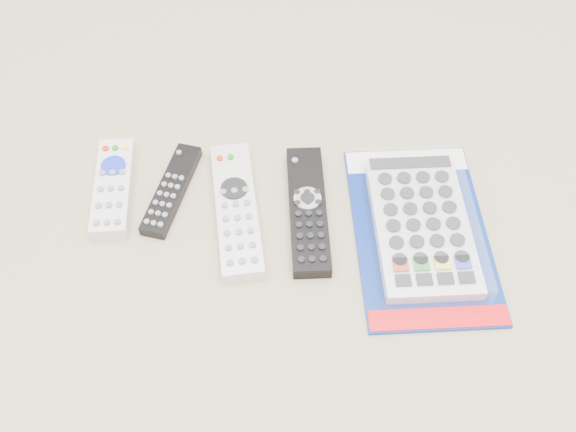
# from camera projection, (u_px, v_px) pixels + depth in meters

# --- Properties ---
(remote_small_grey) EXTENTS (0.07, 0.17, 0.03)m
(remote_small_grey) POSITION_uv_depth(u_px,v_px,m) (113.00, 187.00, 0.89)
(remote_small_grey) COLOR silver
(remote_small_grey) RESTS_ON ground
(remote_slim_black) EXTENTS (0.06, 0.16, 0.02)m
(remote_slim_black) POSITION_uv_depth(u_px,v_px,m) (171.00, 190.00, 0.89)
(remote_slim_black) COLOR black
(remote_slim_black) RESTS_ON ground
(remote_silver_dvd) EXTENTS (0.10, 0.23, 0.03)m
(remote_silver_dvd) POSITION_uv_depth(u_px,v_px,m) (236.00, 209.00, 0.87)
(remote_silver_dvd) COLOR silver
(remote_silver_dvd) RESTS_ON ground
(remote_large_black) EXTENTS (0.07, 0.21, 0.02)m
(remote_large_black) POSITION_uv_depth(u_px,v_px,m) (308.00, 210.00, 0.87)
(remote_large_black) COLOR black
(remote_large_black) RESTS_ON ground
(jumbo_remote_packaged) EXTENTS (0.21, 0.31, 0.04)m
(jumbo_remote_packaged) POSITION_uv_depth(u_px,v_px,m) (422.00, 223.00, 0.85)
(jumbo_remote_packaged) COLOR navy
(jumbo_remote_packaged) RESTS_ON ground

